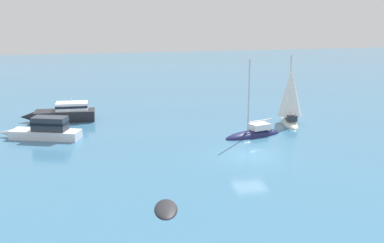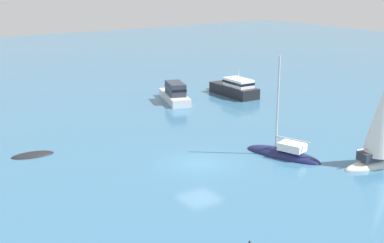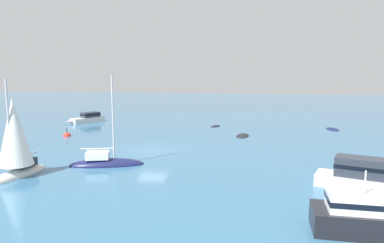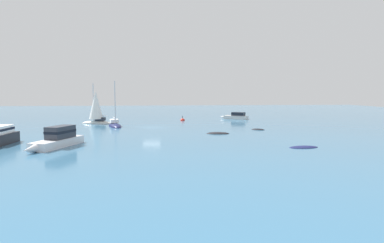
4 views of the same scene
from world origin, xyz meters
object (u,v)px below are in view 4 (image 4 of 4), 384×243
at_px(rib, 258,130).
at_px(sailboat, 96,109).
at_px(dinghy, 304,148).
at_px(cabin_cruiser, 236,116).
at_px(motor_cruiser, 58,139).
at_px(sloop, 115,126).
at_px(channel_buoy, 183,121).
at_px(skiff, 218,134).

xyz_separation_m(rib, sailboat, (-11.20, -23.99, 2.37)).
bearing_deg(dinghy, rib, -96.34).
xyz_separation_m(cabin_cruiser, dinghy, (32.30, -1.27, -0.57)).
bearing_deg(motor_cruiser, cabin_cruiser, 159.89).
bearing_deg(cabin_cruiser, rib, 120.18).
height_order(motor_cruiser, rib, motor_cruiser).
relative_size(cabin_cruiser, dinghy, 1.78).
bearing_deg(dinghy, cabin_cruiser, -98.36).
relative_size(sloop, channel_buoy, 5.80).
bearing_deg(sailboat, rib, 165.45).
distance_m(motor_cruiser, sailboat, 22.89).
bearing_deg(sloop, motor_cruiser, -25.44).
relative_size(cabin_cruiser, channel_buoy, 4.18).
xyz_separation_m(motor_cruiser, dinghy, (2.69, 23.04, -0.77)).
xyz_separation_m(sloop, dinghy, (20.63, 20.26, -0.12)).
distance_m(sailboat, channel_buoy, 15.36).
bearing_deg(skiff, cabin_cruiser, -101.00).
xyz_separation_m(motor_cruiser, channel_buoy, (-27.01, 13.69, -0.77)).
height_order(cabin_cruiser, sailboat, sailboat).
xyz_separation_m(cabin_cruiser, rib, (17.99, -1.21, -0.57)).
xyz_separation_m(cabin_cruiser, sailboat, (6.79, -25.20, 1.81)).
xyz_separation_m(sailboat, channel_buoy, (-4.19, 14.59, -2.37)).
distance_m(cabin_cruiser, sailboat, 26.16).
bearing_deg(sailboat, channel_buoy, -153.48).
distance_m(sloop, channel_buoy, 14.19).
xyz_separation_m(rib, channel_buoy, (-15.40, -9.41, 0.00)).
relative_size(dinghy, sailboat, 0.42).
bearing_deg(rib, sloop, -168.23).
bearing_deg(channel_buoy, motor_cruiser, -26.88).
bearing_deg(channel_buoy, sloop, -50.28).
bearing_deg(sloop, skiff, 38.08).
distance_m(dinghy, sailboat, 35.06).
distance_m(sloop, motor_cruiser, 18.17).
bearing_deg(rib, dinghy, -61.15).
bearing_deg(sloop, dinghy, 27.84).
distance_m(sloop, dinghy, 28.92).
distance_m(sloop, cabin_cruiser, 24.48).
relative_size(cabin_cruiser, rib, 2.66).
distance_m(sloop, rib, 21.28).
xyz_separation_m(dinghy, channel_buoy, (-29.70, -9.35, 0.00)).
xyz_separation_m(rib, dinghy, (14.30, -0.06, 0.00)).
height_order(sloop, motor_cruiser, sloop).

